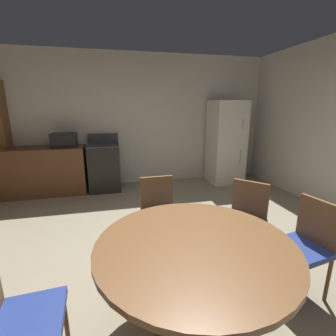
{
  "coord_description": "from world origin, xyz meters",
  "views": [
    {
      "loc": [
        -0.43,
        -2.12,
        1.65
      ],
      "look_at": [
        0.22,
        0.67,
        0.9
      ],
      "focal_mm": 25.55,
      "sensor_mm": 36.0,
      "label": 1
    }
  ],
  "objects": [
    {
      "name": "refrigerator",
      "position": [
        1.97,
        2.63,
        0.88
      ],
      "size": [
        0.68,
        0.68,
        1.76
      ],
      "color": "silver",
      "rests_on": "ground"
    },
    {
      "name": "dining_table",
      "position": [
        0.07,
        -0.77,
        0.61
      ],
      "size": [
        1.34,
        1.34,
        0.76
      ],
      "color": "brown",
      "rests_on": "ground"
    },
    {
      "name": "kitchen_counter",
      "position": [
        -1.86,
        2.68,
        0.45
      ],
      "size": [
        1.77,
        0.6,
        0.9
      ],
      "primitive_type": "cube",
      "color": "brown",
      "rests_on": "ground"
    },
    {
      "name": "wall_back",
      "position": [
        0.0,
        3.08,
        1.35
      ],
      "size": [
        6.08,
        0.12,
        2.7
      ],
      "primitive_type": "cube",
      "color": "beige",
      "rests_on": "ground"
    },
    {
      "name": "oven_range",
      "position": [
        -0.62,
        2.68,
        0.47
      ],
      "size": [
        0.6,
        0.6,
        1.1
      ],
      "color": "black",
      "rests_on": "ground"
    },
    {
      "name": "ground_plane",
      "position": [
        0.0,
        0.0,
        0.0
      ],
      "size": [
        14.0,
        14.0,
        0.0
      ],
      "primitive_type": "plane",
      "color": "gray"
    },
    {
      "name": "chair_north",
      "position": [
        0.04,
        0.33,
        0.5
      ],
      "size": [
        0.41,
        0.41,
        0.87
      ],
      "rotation": [
        0.0,
        0.0,
        4.74
      ],
      "color": "brown",
      "rests_on": "ground"
    },
    {
      "name": "chair_east",
      "position": [
        1.17,
        -0.59,
        0.5
      ],
      "size": [
        0.46,
        0.46,
        0.87
      ],
      "rotation": [
        0.0,
        0.0,
        3.31
      ],
      "color": "brown",
      "rests_on": "ground"
    },
    {
      "name": "chair_northeast",
      "position": [
        0.9,
        -0.04,
        0.5
      ],
      "size": [
        0.56,
        0.56,
        0.87
      ],
      "rotation": [
        0.0,
        0.0,
        3.87
      ],
      "color": "brown",
      "rests_on": "ground"
    },
    {
      "name": "microwave",
      "position": [
        -1.32,
        2.68,
        1.03
      ],
      "size": [
        0.44,
        0.32,
        0.26
      ],
      "primitive_type": "cube",
      "color": "black",
      "rests_on": "kitchen_counter"
    },
    {
      "name": "chair_west",
      "position": [
        -1.03,
        -0.86,
        0.5
      ],
      "size": [
        0.43,
        0.43,
        0.87
      ],
      "rotation": [
        0.0,
        0.0,
        6.36
      ],
      "color": "brown",
      "rests_on": "ground"
    }
  ]
}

